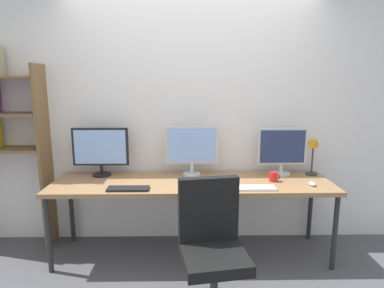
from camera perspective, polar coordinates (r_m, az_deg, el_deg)
name	(u,v)px	position (r m, az deg, el deg)	size (l,w,h in m)	color
wall_back	(191,117)	(3.38, -0.11, 4.70)	(5.02, 0.10, 2.60)	silver
desk	(192,186)	(3.09, 0.02, -7.40)	(2.62, 0.68, 0.74)	#936D47
office_chair	(212,262)	(2.47, 3.56, -19.98)	(0.52, 0.52, 0.99)	#2D2D33
monitor_left	(101,149)	(3.33, -15.74, -0.90)	(0.55, 0.18, 0.48)	black
monitor_center	(192,148)	(3.22, -0.05, -0.70)	(0.51, 0.18, 0.49)	silver
monitor_right	(282,149)	(3.36, 15.51, -0.90)	(0.48, 0.18, 0.47)	silver
desk_lamp	(314,148)	(3.43, 20.61, -0.68)	(0.11, 0.16, 0.42)	#333333
keyboard_left	(128,189)	(2.90, -11.13, -7.70)	(0.36, 0.13, 0.02)	black
keyboard_right	(256,188)	(2.92, 11.24, -7.58)	(0.33, 0.13, 0.02)	silver
computer_mouse	(312,184)	(3.16, 20.34, -6.55)	(0.06, 0.10, 0.03)	silver
coffee_mug	(274,177)	(3.17, 14.11, -5.59)	(0.11, 0.08, 0.09)	red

